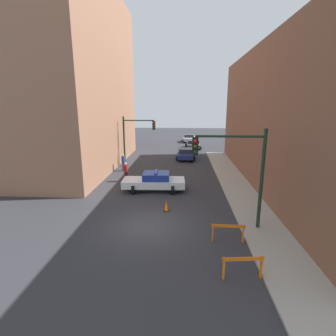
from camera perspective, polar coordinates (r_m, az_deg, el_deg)
ground_plane at (r=14.67m, az=-4.56°, el=-12.44°), size 120.00×120.00×0.00m
sidewalk_right at (r=15.13m, az=19.97°, el=-12.17°), size 2.40×44.00×0.12m
building_corner_left at (r=30.48m, az=-24.88°, el=16.87°), size 14.00×20.00×17.51m
building_right at (r=23.97m, az=32.52°, el=9.21°), size 12.00×28.00×10.88m
traffic_light_near at (r=13.61m, az=15.25°, el=0.82°), size 3.64×0.35×5.20m
traffic_light_far at (r=28.02m, az=-7.38°, el=7.37°), size 3.44×0.35×5.20m
police_car at (r=20.03m, az=-2.99°, el=-2.90°), size 4.78×2.49×1.52m
parked_car_near at (r=31.52m, az=3.92°, el=3.16°), size 2.38×4.36×1.31m
parked_car_mid at (r=39.03m, az=5.48°, el=5.18°), size 2.37×4.36×1.31m
parked_car_far at (r=46.29m, az=4.67°, el=6.54°), size 2.48×4.42×1.31m
pedestrian_crossing at (r=22.58m, az=-9.17°, el=-0.78°), size 0.37×0.37×1.66m
pedestrian_corner at (r=26.22m, az=-9.68°, el=1.23°), size 0.43×0.43×1.66m
barrier_front at (r=10.85m, az=15.97°, el=-19.46°), size 1.60×0.32×0.90m
barrier_mid at (r=13.13m, az=12.94°, el=-13.06°), size 1.60×0.17×0.90m
traffic_cone at (r=16.39m, az=-0.33°, el=-8.26°), size 0.36×0.36×0.66m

